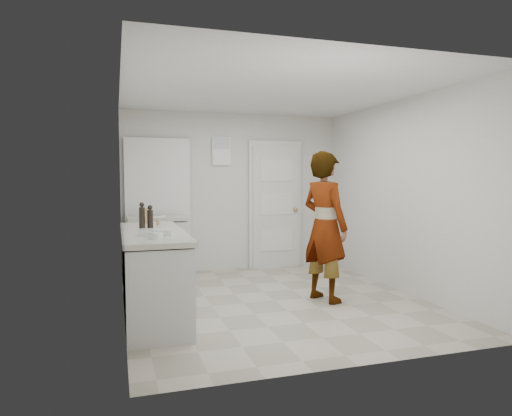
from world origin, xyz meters
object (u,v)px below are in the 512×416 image
object	(u,v)px
cake_mix_box	(144,216)
baking_dish	(156,232)
oil_cruet_a	(150,217)
oil_cruet_b	(142,216)
spice_jar	(159,222)
egg_bowl	(156,236)
person	(325,227)

from	to	relation	value
cake_mix_box	baking_dish	xyz separation A→B (m)	(0.04, -1.15, -0.07)
cake_mix_box	oil_cruet_a	distance (m)	0.53
oil_cruet_b	baking_dish	size ratio (longest dim) A/B	0.86
spice_jar	oil_cruet_b	world-z (taller)	oil_cruet_b
cake_mix_box	spice_jar	distance (m)	0.28
egg_bowl	oil_cruet_b	bearing A→B (deg)	94.77
spice_jar	egg_bowl	distance (m)	1.20
spice_jar	oil_cruet_a	distance (m)	0.33
person	oil_cruet_a	bearing A→B (deg)	62.48
oil_cruet_a	baking_dish	bearing A→B (deg)	-88.81
person	baking_dish	distance (m)	2.06
person	cake_mix_box	bearing A→B (deg)	48.79
spice_jar	oil_cruet_b	xyz separation A→B (m)	(-0.21, -0.31, 0.10)
baking_dish	oil_cruet_a	bearing A→B (deg)	91.19
cake_mix_box	person	bearing A→B (deg)	-9.57
person	cake_mix_box	size ratio (longest dim) A/B	9.52
cake_mix_box	egg_bowl	world-z (taller)	cake_mix_box
cake_mix_box	spice_jar	world-z (taller)	cake_mix_box
oil_cruet_a	cake_mix_box	bearing A→B (deg)	93.42
cake_mix_box	egg_bowl	size ratio (longest dim) A/B	1.39
oil_cruet_b	cake_mix_box	bearing A→B (deg)	83.89
person	oil_cruet_a	world-z (taller)	person
spice_jar	baking_dish	size ratio (longest dim) A/B	0.21
oil_cruet_b	egg_bowl	xyz separation A→B (m)	(0.07, -0.89, -0.11)
oil_cruet_a	oil_cruet_b	world-z (taller)	oil_cruet_b
oil_cruet_a	oil_cruet_b	xyz separation A→B (m)	(-0.09, -0.01, 0.02)
cake_mix_box	egg_bowl	bearing A→B (deg)	-78.69
spice_jar	egg_bowl	world-z (taller)	spice_jar
spice_jar	oil_cruet_b	distance (m)	0.38
cake_mix_box	spice_jar	xyz separation A→B (m)	(0.15, -0.23, -0.06)
baking_dish	cake_mix_box	bearing A→B (deg)	92.21
oil_cruet_b	oil_cruet_a	bearing A→B (deg)	7.19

